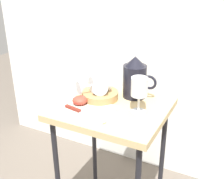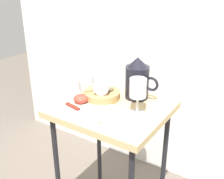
% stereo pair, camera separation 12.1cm
% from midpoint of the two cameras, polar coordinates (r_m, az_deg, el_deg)
% --- Properties ---
extents(table, '(0.48, 0.43, 0.72)m').
position_cam_midpoint_polar(table, '(1.29, -2.71, -6.94)').
color(table, tan).
rests_on(table, ground_plane).
extents(linen_napkin, '(0.24, 0.21, 0.00)m').
position_cam_midpoint_polar(linen_napkin, '(1.21, -8.48, -4.35)').
color(linen_napkin, silver).
rests_on(linen_napkin, table).
extents(basket_tray, '(0.17, 0.17, 0.03)m').
position_cam_midpoint_polar(basket_tray, '(1.31, -5.11, -1.23)').
color(basket_tray, '#AD8451').
rests_on(basket_tray, table).
extents(pitcher, '(0.16, 0.11, 0.20)m').
position_cam_midpoint_polar(pitcher, '(1.30, 2.02, 1.75)').
color(pitcher, black).
rests_on(pitcher, table).
extents(wine_glass_upright, '(0.07, 0.07, 0.16)m').
position_cam_midpoint_polar(wine_glass_upright, '(1.15, 2.47, -0.01)').
color(wine_glass_upright, silver).
rests_on(wine_glass_upright, table).
extents(wine_glass_tipped_near, '(0.14, 0.16, 0.08)m').
position_cam_midpoint_polar(wine_glass_tipped_near, '(1.29, -5.36, 1.08)').
color(wine_glass_tipped_near, silver).
rests_on(wine_glass_tipped_near, basket_tray).
extents(wine_glass_tipped_far, '(0.13, 0.17, 0.07)m').
position_cam_midpoint_polar(wine_glass_tipped_far, '(1.29, -5.11, 0.91)').
color(wine_glass_tipped_far, silver).
rests_on(wine_glass_tipped_far, basket_tray).
extents(apple_half_left, '(0.07, 0.07, 0.04)m').
position_cam_midpoint_polar(apple_half_left, '(1.26, -9.28, -2.21)').
color(apple_half_left, '#CC3D2D').
rests_on(apple_half_left, linen_napkin).
extents(knife, '(0.22, 0.06, 0.01)m').
position_cam_midpoint_polar(knife, '(1.20, -9.64, -4.42)').
color(knife, silver).
rests_on(knife, linen_napkin).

